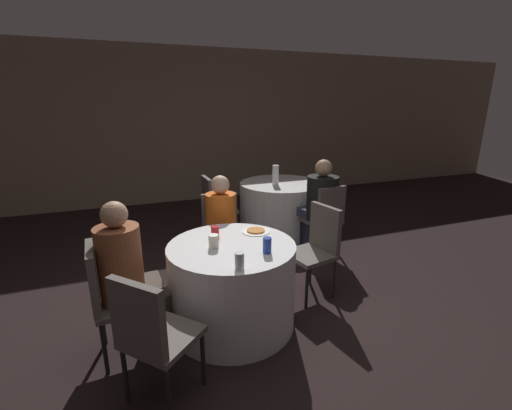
{
  "coord_description": "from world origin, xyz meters",
  "views": [
    {
      "loc": [
        -0.85,
        -2.41,
        1.81
      ],
      "look_at": [
        0.31,
        0.72,
        0.82
      ],
      "focal_mm": 24.0,
      "sensor_mm": 36.0,
      "label": 1
    }
  ],
  "objects_px": {
    "bottle_far": "(275,175)",
    "person_black_shirt": "(319,205)",
    "chair_far_south": "(326,215)",
    "table_near": "(232,285)",
    "soda_can_silver": "(239,261)",
    "table_far": "(281,207)",
    "chair_near_north": "(221,228)",
    "pizza_plate_near": "(256,231)",
    "soda_can_blue": "(267,245)",
    "chair_near_east": "(318,243)",
    "chair_near_southwest": "(151,331)",
    "chair_near_west": "(109,292)",
    "person_orange_shirt": "(222,231)",
    "chair_far_west": "(214,203)",
    "soda_can_red": "(215,233)",
    "person_floral_shirt": "(133,280)"
  },
  "relations": [
    {
      "from": "chair_near_east",
      "to": "pizza_plate_near",
      "type": "xyz_separation_m",
      "value": [
        -0.63,
        0.02,
        0.2
      ]
    },
    {
      "from": "chair_near_southwest",
      "to": "person_orange_shirt",
      "type": "bearing_deg",
      "value": 107.22
    },
    {
      "from": "chair_near_west",
      "to": "table_near",
      "type": "bearing_deg",
      "value": 90.0
    },
    {
      "from": "chair_near_southwest",
      "to": "person_floral_shirt",
      "type": "relative_size",
      "value": 0.75
    },
    {
      "from": "chair_near_north",
      "to": "table_near",
      "type": "bearing_deg",
      "value": 90.0
    },
    {
      "from": "chair_near_east",
      "to": "chair_far_west",
      "type": "relative_size",
      "value": 1.0
    },
    {
      "from": "chair_far_south",
      "to": "person_floral_shirt",
      "type": "relative_size",
      "value": 0.75
    },
    {
      "from": "soda_can_silver",
      "to": "table_far",
      "type": "bearing_deg",
      "value": 59.5
    },
    {
      "from": "soda_can_silver",
      "to": "soda_can_red",
      "type": "height_order",
      "value": "same"
    },
    {
      "from": "table_far",
      "to": "chair_near_west",
      "type": "distance_m",
      "value": 3.01
    },
    {
      "from": "chair_far_south",
      "to": "person_black_shirt",
      "type": "relative_size",
      "value": 0.75
    },
    {
      "from": "table_near",
      "to": "chair_near_east",
      "type": "xyz_separation_m",
      "value": [
        0.91,
        0.19,
        0.17
      ]
    },
    {
      "from": "chair_near_east",
      "to": "soda_can_silver",
      "type": "relative_size",
      "value": 7.27
    },
    {
      "from": "table_far",
      "to": "chair_near_north",
      "type": "relative_size",
      "value": 1.35
    },
    {
      "from": "table_near",
      "to": "person_floral_shirt",
      "type": "bearing_deg",
      "value": -175.0
    },
    {
      "from": "chair_near_west",
      "to": "soda_can_red",
      "type": "height_order",
      "value": "chair_near_west"
    },
    {
      "from": "chair_far_south",
      "to": "person_orange_shirt",
      "type": "distance_m",
      "value": 1.35
    },
    {
      "from": "person_black_shirt",
      "to": "bottle_far",
      "type": "distance_m",
      "value": 0.84
    },
    {
      "from": "bottle_far",
      "to": "chair_far_south",
      "type": "bearing_deg",
      "value": -73.21
    },
    {
      "from": "soda_can_silver",
      "to": "person_black_shirt",
      "type": "bearing_deg",
      "value": 44.86
    },
    {
      "from": "soda_can_red",
      "to": "chair_near_west",
      "type": "bearing_deg",
      "value": -165.09
    },
    {
      "from": "soda_can_silver",
      "to": "soda_can_blue",
      "type": "height_order",
      "value": "same"
    },
    {
      "from": "chair_far_west",
      "to": "chair_far_south",
      "type": "bearing_deg",
      "value": 47.87
    },
    {
      "from": "person_black_shirt",
      "to": "soda_can_blue",
      "type": "xyz_separation_m",
      "value": [
        -1.22,
        -1.31,
        0.17
      ]
    },
    {
      "from": "chair_far_south",
      "to": "person_floral_shirt",
      "type": "height_order",
      "value": "person_floral_shirt"
    },
    {
      "from": "table_far",
      "to": "soda_can_blue",
      "type": "distance_m",
      "value": 2.47
    },
    {
      "from": "pizza_plate_near",
      "to": "soda_can_silver",
      "type": "relative_size",
      "value": 2.05
    },
    {
      "from": "bottle_far",
      "to": "person_black_shirt",
      "type": "bearing_deg",
      "value": -71.56
    },
    {
      "from": "chair_far_west",
      "to": "soda_can_blue",
      "type": "bearing_deg",
      "value": -4.72
    },
    {
      "from": "chair_far_west",
      "to": "person_black_shirt",
      "type": "height_order",
      "value": "person_black_shirt"
    },
    {
      "from": "pizza_plate_near",
      "to": "soda_can_silver",
      "type": "distance_m",
      "value": 0.73
    },
    {
      "from": "person_black_shirt",
      "to": "table_near",
      "type": "bearing_deg",
      "value": -151.21
    },
    {
      "from": "chair_near_east",
      "to": "chair_far_south",
      "type": "bearing_deg",
      "value": -48.48
    },
    {
      "from": "chair_near_north",
      "to": "chair_far_south",
      "type": "xyz_separation_m",
      "value": [
        1.31,
        -0.0,
        0.0
      ]
    },
    {
      "from": "table_near",
      "to": "chair_far_south",
      "type": "height_order",
      "value": "chair_far_south"
    },
    {
      "from": "chair_near_north",
      "to": "person_black_shirt",
      "type": "xyz_separation_m",
      "value": [
        1.29,
        0.15,
        0.08
      ]
    },
    {
      "from": "chair_near_east",
      "to": "bottle_far",
      "type": "bearing_deg",
      "value": -21.12
    },
    {
      "from": "chair_far_south",
      "to": "table_near",
      "type": "bearing_deg",
      "value": -155.61
    },
    {
      "from": "person_black_shirt",
      "to": "pizza_plate_near",
      "type": "distance_m",
      "value": 1.44
    },
    {
      "from": "person_floral_shirt",
      "to": "soda_can_red",
      "type": "bearing_deg",
      "value": 102.25
    },
    {
      "from": "chair_far_south",
      "to": "soda_can_silver",
      "type": "xyz_separation_m",
      "value": [
        -1.52,
        -1.35,
        0.25
      ]
    },
    {
      "from": "chair_near_west",
      "to": "bottle_far",
      "type": "relative_size",
      "value": 3.21
    },
    {
      "from": "person_orange_shirt",
      "to": "pizza_plate_near",
      "type": "xyz_separation_m",
      "value": [
        0.17,
        -0.55,
        0.17
      ]
    },
    {
      "from": "chair_near_southwest",
      "to": "chair_far_west",
      "type": "distance_m",
      "value": 2.7
    },
    {
      "from": "chair_near_east",
      "to": "person_orange_shirt",
      "type": "height_order",
      "value": "person_orange_shirt"
    },
    {
      "from": "chair_near_southwest",
      "to": "soda_can_silver",
      "type": "relative_size",
      "value": 7.27
    },
    {
      "from": "chair_near_southwest",
      "to": "chair_near_east",
      "type": "bearing_deg",
      "value": 74.62
    },
    {
      "from": "chair_far_south",
      "to": "soda_can_silver",
      "type": "bearing_deg",
      "value": -146.47
    },
    {
      "from": "chair_near_southwest",
      "to": "soda_can_blue",
      "type": "distance_m",
      "value": 1.01
    },
    {
      "from": "chair_far_south",
      "to": "pizza_plate_near",
      "type": "bearing_deg",
      "value": -156.62
    }
  ]
}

